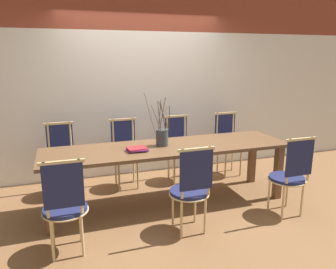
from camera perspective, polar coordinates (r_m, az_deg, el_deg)
The scene contains 12 objects.
ground_plane at distance 4.37m, azimuth 0.00°, elevation -11.80°, with size 16.00×16.00×0.00m, color brown.
wall_rear at distance 5.21m, azimuth -4.64°, elevation 10.51°, with size 12.00×0.06×3.20m.
dining_table at distance 4.13m, azimuth 0.00°, elevation -3.27°, with size 3.09×0.83×0.77m.
chair_near_leftend at distance 3.27m, azimuth -17.53°, elevation -11.51°, with size 0.44×0.44×0.99m.
chair_near_left at distance 3.50m, azimuth 4.01°, elevation -9.16°, with size 0.44×0.44×0.99m.
chair_near_center at distance 4.12m, azimuth 20.52°, elevation -6.46°, with size 0.44×0.44×0.99m.
chair_far_leftend at distance 4.71m, azimuth -18.10°, elevation -3.81°, with size 0.44×0.44×0.99m.
chair_far_left at distance 4.79m, azimuth -7.46°, elevation -2.95°, with size 0.44×0.44×0.99m.
chair_far_center at distance 5.00m, azimuth 1.85°, elevation -2.12°, with size 0.44×0.44×0.99m.
chair_far_right at distance 5.35m, azimuth 10.43°, elevation -1.31°, with size 0.44×0.44×0.99m.
vase_centerpiece at distance 4.10m, azimuth -1.06°, elevation -0.39°, with size 0.31×0.34×0.66m.
book_stack at distance 3.90m, azimuth -5.36°, elevation -2.56°, with size 0.25×0.20×0.04m.
Camera 1 is at (-1.26, -3.74, 1.87)m, focal length 35.00 mm.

